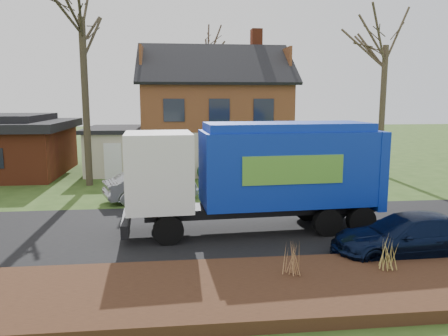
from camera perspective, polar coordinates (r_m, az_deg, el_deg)
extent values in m
plane|color=#2C4617|center=(15.72, -4.14, -8.24)|extent=(120.00, 120.00, 0.00)
cube|color=black|center=(15.72, -4.14, -8.20)|extent=(80.00, 7.00, 0.02)
cube|color=black|center=(10.72, -2.98, -15.92)|extent=(80.00, 3.50, 0.30)
cube|color=beige|center=(29.30, -1.35, 2.59)|extent=(9.00, 7.50, 2.70)
cube|color=brown|center=(29.12, -1.37, 7.97)|extent=(9.00, 7.50, 2.80)
cube|color=maroon|center=(30.74, 4.24, 16.16)|extent=(0.70, 0.90, 1.60)
cube|color=beige|center=(28.93, -13.60, 2.15)|extent=(3.50, 5.50, 2.60)
cube|color=black|center=(28.80, -13.70, 4.96)|extent=(3.90, 5.90, 0.24)
cylinder|color=black|center=(14.27, -7.28, -8.04)|extent=(1.00, 0.39, 0.99)
cylinder|color=black|center=(16.18, -7.59, -5.97)|extent=(1.00, 0.39, 0.99)
cylinder|color=black|center=(15.44, 13.35, -6.88)|extent=(1.00, 0.39, 0.99)
cylinder|color=black|center=(17.22, 10.77, -5.13)|extent=(1.00, 0.39, 0.99)
cylinder|color=black|center=(15.95, 17.46, -6.54)|extent=(1.00, 0.39, 0.99)
cylinder|color=black|center=(17.68, 14.53, -4.88)|extent=(1.00, 0.39, 0.99)
cube|color=black|center=(15.61, 4.85, -5.30)|extent=(8.21, 1.61, 0.33)
cube|color=white|center=(14.82, -8.50, -0.33)|extent=(2.32, 2.49, 2.56)
cube|color=black|center=(14.82, -12.55, 0.11)|extent=(0.20, 2.09, 0.85)
cube|color=black|center=(15.23, -12.66, -6.97)|extent=(0.37, 2.38, 0.43)
cube|color=#0D2BA1|center=(15.56, 8.14, 0.13)|extent=(6.10, 2.71, 2.56)
cube|color=#0D2BA1|center=(15.40, 8.26, 5.36)|extent=(5.80, 2.41, 0.28)
cube|color=#0D2BA1|center=(16.77, 18.22, 0.08)|extent=(0.47, 2.43, 2.75)
cube|color=#579D33|center=(14.37, 9.07, -0.26)|extent=(3.41, 0.24, 0.95)
cube|color=#579D33|center=(16.64, 6.42, 1.08)|extent=(3.41, 0.24, 0.95)
imported|color=#9B9EA2|center=(20.44, -9.55, -2.27)|extent=(4.45, 2.77, 1.38)
imported|color=black|center=(14.04, 22.93, -8.26)|extent=(4.62, 2.00, 1.33)
cylinder|color=#3B3323|center=(24.39, -17.62, 8.02)|extent=(0.37, 0.37, 8.79)
cylinder|color=#473C2A|center=(28.35, 19.96, 6.99)|extent=(0.36, 0.36, 7.79)
cylinder|color=#3D2F25|center=(37.65, -2.07, 8.90)|extent=(0.35, 0.35, 9.08)
cone|color=#9E7045|center=(11.23, 8.98, -11.40)|extent=(0.04, 0.04, 0.94)
cone|color=#9E7045|center=(11.19, 8.23, -11.46)|extent=(0.04, 0.04, 0.94)
cone|color=#9E7045|center=(11.27, 9.72, -11.35)|extent=(0.04, 0.04, 0.94)
cone|color=#9E7045|center=(11.33, 8.82, -11.20)|extent=(0.04, 0.04, 0.94)
cone|color=#9E7045|center=(11.12, 9.14, -11.61)|extent=(0.04, 0.04, 0.94)
cone|color=tan|center=(12.16, 20.61, -10.40)|extent=(0.04, 0.04, 0.88)
cone|color=tan|center=(12.09, 19.94, -10.48)|extent=(0.04, 0.04, 0.88)
cone|color=tan|center=(12.23, 21.27, -10.33)|extent=(0.04, 0.04, 0.88)
cone|color=tan|center=(12.27, 20.34, -10.22)|extent=(0.04, 0.04, 0.88)
cone|color=tan|center=(12.06, 20.88, -10.59)|extent=(0.04, 0.04, 0.88)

